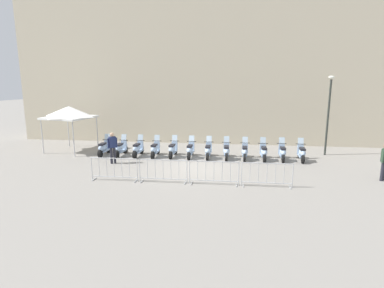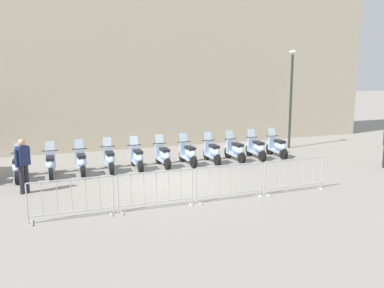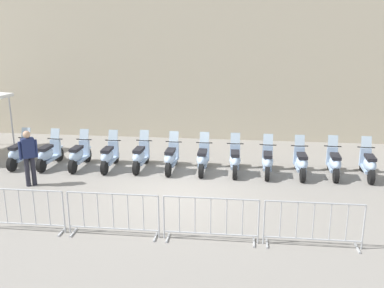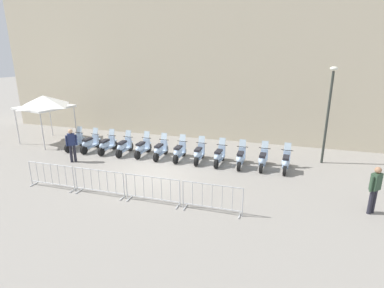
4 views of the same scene
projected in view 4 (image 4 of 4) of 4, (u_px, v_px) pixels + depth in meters
ground_plane at (153, 174)px, 14.05m from camera, size 120.00×120.00×0.00m
building_facade at (199, 25)px, 19.00m from camera, size 27.92×7.90×14.09m
motorcycle_0 at (74, 142)px, 17.46m from camera, size 0.65×1.72×1.24m
motorcycle_1 at (90, 144)px, 17.16m from camera, size 0.61×1.72×1.24m
motorcycle_2 at (107, 145)px, 16.89m from camera, size 0.63×1.72×1.24m
motorcycle_3 at (124, 147)px, 16.59m from camera, size 0.67×1.72×1.24m
motorcycle_4 at (142, 148)px, 16.39m from camera, size 0.63×1.72×1.24m
motorcycle_5 at (160, 150)px, 16.04m from camera, size 0.66×1.72×1.24m
motorcycle_6 at (179, 152)px, 15.75m from camera, size 0.67×1.71×1.24m
motorcycle_7 at (199, 154)px, 15.45m from camera, size 0.70×1.71×1.24m
motorcycle_8 at (219, 156)px, 15.13m from camera, size 0.63×1.72×1.24m
motorcycle_9 at (241, 158)px, 14.83m from camera, size 0.69×1.71×1.24m
motorcycle_10 at (263, 160)px, 14.60m from camera, size 0.63×1.72×1.24m
motorcycle_11 at (286, 162)px, 14.30m from camera, size 0.62×1.72×1.24m
barrier_segment_0 at (52, 176)px, 12.51m from camera, size 2.14×0.83×1.07m
barrier_segment_1 at (99, 183)px, 11.88m from camera, size 2.14×0.83×1.07m
barrier_segment_2 at (153, 190)px, 11.24m from camera, size 2.14×0.83×1.07m
barrier_segment_3 at (212, 198)px, 10.61m from camera, size 2.14×0.83×1.07m
street_lamp at (329, 105)px, 14.64m from camera, size 0.36×0.36×4.78m
officer_near_row_end at (375, 187)px, 10.40m from camera, size 0.38×0.47×1.73m
officer_mid_plaza at (72, 144)px, 15.34m from camera, size 0.40×0.44×1.73m
canopy_tent at (44, 102)px, 18.34m from camera, size 2.61×2.61×2.91m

